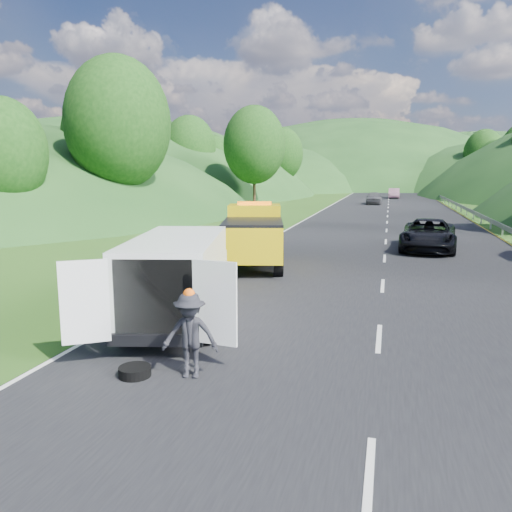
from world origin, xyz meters
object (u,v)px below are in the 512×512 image
(tow_truck, at_px, (254,235))
(child, at_px, (216,307))
(woman, at_px, (182,305))
(worker, at_px, (191,377))
(suitcase, at_px, (125,294))
(passing_suv, at_px, (427,250))
(white_van, at_px, (179,274))
(spare_tire, at_px, (135,377))

(tow_truck, xyz_separation_m, child, (0.67, -6.92, -1.35))
(tow_truck, distance_m, child, 7.08)
(woman, xyz_separation_m, worker, (2.39, -5.13, 0.00))
(woman, relative_size, suitcase, 2.99)
(tow_truck, distance_m, passing_suv, 10.29)
(worker, xyz_separation_m, passing_suv, (5.78, 18.71, 0.00))
(tow_truck, bearing_deg, worker, -94.31)
(white_van, xyz_separation_m, woman, (-0.61, 1.61, -1.35))
(child, relative_size, passing_suv, 0.18)
(tow_truck, distance_m, woman, 7.09)
(passing_suv, bearing_deg, white_van, -111.13)
(white_van, relative_size, woman, 4.65)
(white_van, bearing_deg, spare_tire, -93.21)
(white_van, xyz_separation_m, worker, (1.78, -3.52, -1.35))
(suitcase, bearing_deg, child, 2.01)
(suitcase, xyz_separation_m, passing_suv, (10.11, 13.66, -0.26))
(spare_tire, bearing_deg, passing_suv, 70.07)
(tow_truck, xyz_separation_m, suitcase, (-2.36, -7.03, -1.09))
(worker, xyz_separation_m, spare_tire, (-1.10, -0.27, 0.00))
(spare_tire, distance_m, passing_suv, 20.20)
(tow_truck, relative_size, spare_tire, 10.43)
(tow_truck, height_order, spare_tire, tow_truck)
(passing_suv, bearing_deg, woman, -115.72)
(worker, bearing_deg, spare_tire, -176.84)
(woman, height_order, worker, worker)
(worker, xyz_separation_m, suitcase, (-4.32, 5.05, 0.26))
(child, distance_m, worker, 5.31)
(white_van, bearing_deg, passing_suv, 50.24)
(child, distance_m, passing_suv, 15.29)
(child, distance_m, suitcase, 3.05)
(suitcase, height_order, passing_suv, passing_suv)
(tow_truck, distance_m, suitcase, 7.49)
(white_van, height_order, woman, white_van)
(white_van, xyz_separation_m, spare_tire, (0.68, -3.79, -1.35))
(white_van, bearing_deg, worker, -76.54)
(tow_truck, bearing_deg, woman, -107.06)
(worker, distance_m, spare_tire, 1.13)
(suitcase, distance_m, passing_suv, 17.00)
(white_van, height_order, spare_tire, white_van)
(tow_truck, height_order, child, tow_truck)
(child, bearing_deg, spare_tire, -71.76)
(white_van, xyz_separation_m, child, (0.49, 1.63, -1.35))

